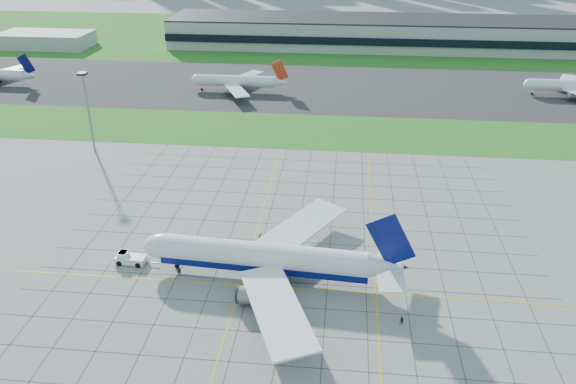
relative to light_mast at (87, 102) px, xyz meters
name	(u,v)px	position (x,y,z in m)	size (l,w,h in m)	color
ground	(289,282)	(70.00, -65.00, -16.18)	(1400.00, 1400.00, 0.00)	gray
grass_median	(315,131)	(70.00, 25.00, -16.16)	(700.00, 35.00, 0.04)	#2D7621
asphalt_taxiway	(323,87)	(70.00, 80.00, -16.15)	(700.00, 75.00, 0.04)	#383838
grass_far	(332,37)	(70.00, 190.00, -16.16)	(700.00, 145.00, 0.04)	#2D7621
apron_markings	(296,254)	(70.43, -53.91, -16.17)	(120.00, 130.00, 0.03)	#474744
terminal	(402,33)	(110.00, 164.87, -8.29)	(260.00, 43.00, 15.80)	#B7B7B2
service_block	(46,40)	(-90.00, 145.00, -12.18)	(50.00, 25.00, 8.00)	#B7B7B2
light_mast	(87,102)	(0.00, 0.00, 0.00)	(2.50, 2.50, 25.60)	gray
airliner	(266,258)	(64.95, -63.64, -11.26)	(57.17, 57.78, 17.99)	white
pushback_tug	(130,258)	(34.26, -61.38, -14.99)	(9.68, 3.75, 2.67)	white
crew_near	(179,270)	(46.31, -64.42, -15.23)	(0.70, 0.46, 1.91)	black
crew_far	(402,321)	(92.40, -76.05, -15.31)	(0.85, 0.66, 1.75)	black
distant_jet_1	(237,81)	(33.81, 70.23, -11.70)	(39.63, 42.66, 14.08)	white
distant_jet_2	(572,86)	(173.44, 77.93, -11.70)	(38.84, 42.66, 14.08)	white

